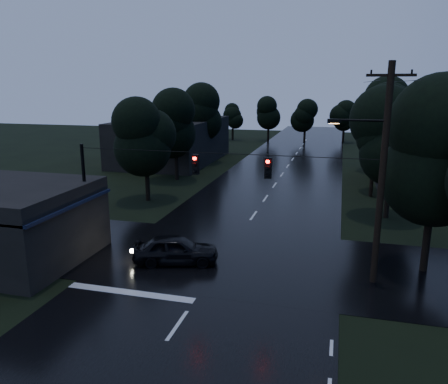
% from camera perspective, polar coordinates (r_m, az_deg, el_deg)
% --- Properties ---
extents(main_road, '(12.00, 120.00, 0.02)m').
position_cam_1_polar(main_road, '(40.49, 6.63, 0.87)').
color(main_road, black).
rests_on(main_road, ground).
extents(cross_street, '(60.00, 9.00, 0.02)m').
position_cam_1_polar(cross_street, '(23.60, 0.05, -8.61)').
color(cross_street, black).
rests_on(cross_street, ground).
extents(building_far_right, '(10.00, 14.00, 4.40)m').
position_cam_1_polar(building_far_right, '(44.41, 25.72, 3.62)').
color(building_far_right, black).
rests_on(building_far_right, ground).
extents(building_far_left, '(10.00, 16.00, 5.00)m').
position_cam_1_polar(building_far_left, '(53.25, -6.80, 6.69)').
color(building_far_left, black).
rests_on(building_far_left, ground).
extents(utility_pole_main, '(3.50, 0.30, 10.00)m').
position_cam_1_polar(utility_pole_main, '(20.50, 19.75, 2.48)').
color(utility_pole_main, black).
rests_on(utility_pole_main, ground).
extents(utility_pole_far, '(2.00, 0.30, 7.50)m').
position_cam_1_polar(utility_pole_far, '(37.52, 19.02, 5.21)').
color(utility_pole_far, black).
rests_on(utility_pole_far, ground).
extents(anchor_pole_left, '(0.18, 0.18, 6.00)m').
position_cam_1_polar(anchor_pole_left, '(24.72, -17.62, -0.90)').
color(anchor_pole_left, black).
rests_on(anchor_pole_left, ground).
extents(span_signals, '(15.00, 0.37, 1.12)m').
position_cam_1_polar(span_signals, '(21.03, 0.81, 3.52)').
color(span_signals, black).
rests_on(span_signals, ground).
extents(tree_corner_near, '(4.48, 4.48, 9.44)m').
position_cam_1_polar(tree_corner_near, '(22.71, 26.06, 4.80)').
color(tree_corner_near, black).
rests_on(tree_corner_near, ground).
extents(tree_left_a, '(3.92, 3.92, 8.26)m').
position_cam_1_polar(tree_left_a, '(34.55, -10.23, 7.34)').
color(tree_left_a, black).
rests_on(tree_left_a, ground).
extents(tree_left_b, '(4.20, 4.20, 8.85)m').
position_cam_1_polar(tree_left_b, '(42.07, -6.36, 9.11)').
color(tree_left_b, black).
rests_on(tree_left_b, ground).
extents(tree_left_c, '(4.48, 4.48, 9.44)m').
position_cam_1_polar(tree_left_c, '(51.65, -2.93, 10.45)').
color(tree_left_c, black).
rests_on(tree_left_c, ground).
extents(tree_right_a, '(4.20, 4.20, 8.85)m').
position_cam_1_polar(tree_right_a, '(31.44, 21.22, 6.70)').
color(tree_right_a, black).
rests_on(tree_right_a, ground).
extents(tree_right_b, '(4.48, 4.48, 9.44)m').
position_cam_1_polar(tree_right_b, '(39.39, 20.98, 8.53)').
color(tree_right_b, black).
rests_on(tree_right_b, ground).
extents(tree_right_c, '(4.76, 4.76, 10.03)m').
position_cam_1_polar(tree_right_c, '(49.36, 20.61, 9.88)').
color(tree_right_c, black).
rests_on(tree_right_c, ground).
extents(car, '(4.67, 2.87, 1.49)m').
position_cam_1_polar(car, '(22.86, -6.31, -7.45)').
color(car, black).
rests_on(car, ground).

